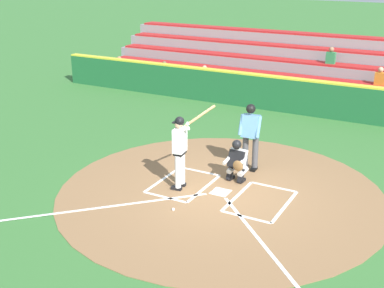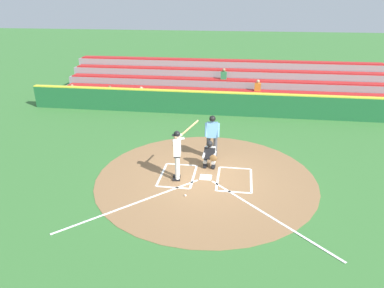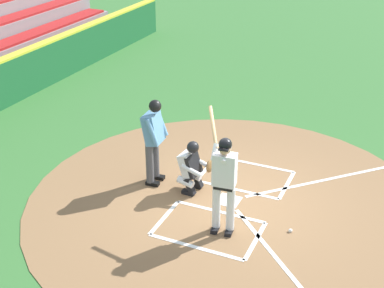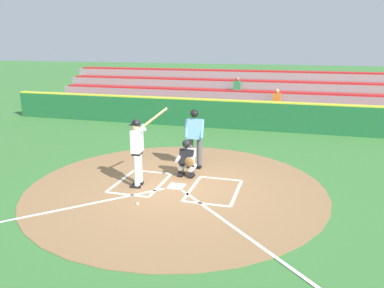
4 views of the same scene
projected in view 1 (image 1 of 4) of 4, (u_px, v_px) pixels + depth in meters
name	position (u px, v px, depth m)	size (l,w,h in m)	color
ground_plane	(221.00, 193.00, 12.57)	(120.00, 120.00, 0.00)	#387033
dirt_circle	(221.00, 192.00, 12.57)	(8.00, 8.00, 0.01)	olive
home_plate_and_chalk	(204.00, 206.00, 11.84)	(7.93, 4.91, 0.01)	white
batter	(180.00, 147.00, 12.43)	(0.89, 0.80, 2.13)	white
catcher	(237.00, 160.00, 13.01)	(0.59, 0.64, 1.13)	black
plate_umpire	(251.00, 132.00, 13.56)	(0.60, 0.44, 1.86)	#4C4C51
baseball	(173.00, 209.00, 11.65)	(0.07, 0.07, 0.07)	white
backstop_wall	(310.00, 98.00, 18.54)	(22.00, 0.36, 1.31)	#1E6033
bleacher_stand	(332.00, 75.00, 21.17)	(20.00, 4.25, 2.33)	gray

